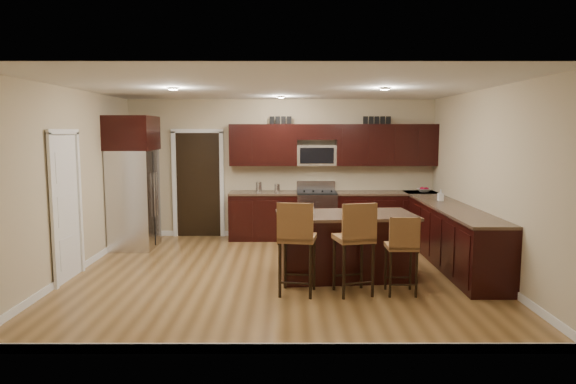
{
  "coord_description": "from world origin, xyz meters",
  "views": [
    {
      "loc": [
        0.12,
        -7.37,
        2.09
      ],
      "look_at": [
        0.13,
        0.4,
        1.16
      ],
      "focal_mm": 32.0,
      "sensor_mm": 36.0,
      "label": 1
    }
  ],
  "objects_px": {
    "stool_left": "(297,237)",
    "refrigerator": "(133,181)",
    "range": "(316,215)",
    "island": "(345,247)",
    "stool_right": "(402,246)",
    "stool_mid": "(355,238)"
  },
  "relations": [
    {
      "from": "island",
      "to": "stool_left",
      "type": "distance_m",
      "value": 1.16
    },
    {
      "from": "refrigerator",
      "to": "stool_mid",
      "type": "bearing_deg",
      "value": -36.86
    },
    {
      "from": "island",
      "to": "refrigerator",
      "type": "height_order",
      "value": "refrigerator"
    },
    {
      "from": "stool_left",
      "to": "refrigerator",
      "type": "distance_m",
      "value": 3.95
    },
    {
      "from": "stool_left",
      "to": "refrigerator",
      "type": "relative_size",
      "value": 0.52
    },
    {
      "from": "stool_left",
      "to": "refrigerator",
      "type": "xyz_separation_m",
      "value": [
        -2.85,
        2.7,
        0.45
      ]
    },
    {
      "from": "stool_right",
      "to": "range",
      "type": "bearing_deg",
      "value": 105.17
    },
    {
      "from": "stool_right",
      "to": "refrigerator",
      "type": "height_order",
      "value": "refrigerator"
    },
    {
      "from": "stool_mid",
      "to": "refrigerator",
      "type": "xyz_separation_m",
      "value": [
        -3.6,
        2.7,
        0.46
      ]
    },
    {
      "from": "stool_left",
      "to": "stool_right",
      "type": "bearing_deg",
      "value": 9.88
    },
    {
      "from": "range",
      "to": "stool_right",
      "type": "relative_size",
      "value": 1.08
    },
    {
      "from": "stool_right",
      "to": "island",
      "type": "bearing_deg",
      "value": 127.5
    },
    {
      "from": "stool_right",
      "to": "stool_left",
      "type": "bearing_deg",
      "value": -178.94
    },
    {
      "from": "range",
      "to": "island",
      "type": "distance_m",
      "value": 2.62
    },
    {
      "from": "range",
      "to": "stool_mid",
      "type": "relative_size",
      "value": 0.92
    },
    {
      "from": "island",
      "to": "refrigerator",
      "type": "bearing_deg",
      "value": 147.5
    },
    {
      "from": "island",
      "to": "refrigerator",
      "type": "xyz_separation_m",
      "value": [
        -3.56,
        1.85,
        0.78
      ]
    },
    {
      "from": "stool_mid",
      "to": "stool_right",
      "type": "height_order",
      "value": "stool_mid"
    },
    {
      "from": "island",
      "to": "stool_right",
      "type": "height_order",
      "value": "stool_right"
    },
    {
      "from": "stool_right",
      "to": "refrigerator",
      "type": "distance_m",
      "value": 5.01
    },
    {
      "from": "stool_left",
      "to": "stool_mid",
      "type": "bearing_deg",
      "value": 9.56
    },
    {
      "from": "range",
      "to": "island",
      "type": "xyz_separation_m",
      "value": [
        0.26,
        -2.61,
        -0.04
      ]
    }
  ]
}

